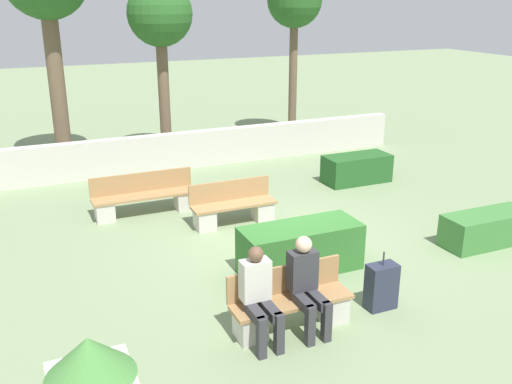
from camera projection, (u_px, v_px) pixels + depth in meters
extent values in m
plane|color=gray|center=(284.00, 245.00, 10.24)|extent=(60.00, 60.00, 0.00)
cube|color=beige|center=(192.00, 149.00, 14.77)|extent=(11.80, 0.30, 0.93)
cube|color=#A37A4C|center=(292.00, 302.00, 7.57)|extent=(1.67, 0.44, 0.05)
cube|color=#A37A4C|center=(285.00, 279.00, 7.71)|extent=(1.67, 0.04, 0.40)
cube|color=beige|center=(250.00, 326.00, 7.41)|extent=(0.36, 0.40, 0.38)
cube|color=beige|center=(331.00, 306.00, 7.87)|extent=(0.36, 0.40, 0.38)
cube|color=#A37A4C|center=(234.00, 205.00, 11.06)|extent=(1.67, 0.44, 0.05)
cube|color=#A37A4C|center=(229.00, 190.00, 11.20)|extent=(1.67, 0.04, 0.40)
cube|color=beige|center=(205.00, 220.00, 10.90)|extent=(0.36, 0.40, 0.38)
cube|color=beige|center=(263.00, 211.00, 11.36)|extent=(0.36, 0.40, 0.38)
cube|color=#A37A4C|center=(145.00, 196.00, 11.55)|extent=(2.10, 0.44, 0.05)
cube|color=#A37A4C|center=(141.00, 182.00, 11.69)|extent=(2.10, 0.04, 0.40)
cube|color=beige|center=(105.00, 212.00, 11.31)|extent=(0.36, 0.40, 0.38)
cube|color=beige|center=(184.00, 200.00, 11.93)|extent=(0.36, 0.40, 0.38)
cube|color=#333338|center=(255.00, 314.00, 7.12)|extent=(0.14, 0.46, 0.13)
cube|color=#333338|center=(270.00, 310.00, 7.20)|extent=(0.14, 0.46, 0.13)
cube|color=#333338|center=(261.00, 338.00, 6.99)|extent=(0.11, 0.11, 0.56)
cube|color=#333338|center=(279.00, 334.00, 7.08)|extent=(0.11, 0.11, 0.56)
cube|color=beige|center=(255.00, 280.00, 7.26)|extent=(0.38, 0.22, 0.54)
sphere|color=brown|center=(256.00, 254.00, 7.12)|extent=(0.20, 0.20, 0.20)
cube|color=#333338|center=(303.00, 302.00, 7.38)|extent=(0.14, 0.46, 0.13)
cube|color=#333338|center=(317.00, 299.00, 7.45)|extent=(0.14, 0.46, 0.13)
cube|color=#333338|center=(310.00, 326.00, 7.24)|extent=(0.11, 0.11, 0.56)
cube|color=#333338|center=(327.00, 322.00, 7.33)|extent=(0.11, 0.11, 0.56)
cube|color=#333338|center=(302.00, 270.00, 7.51)|extent=(0.38, 0.22, 0.54)
sphere|color=beige|center=(304.00, 244.00, 7.37)|extent=(0.22, 0.22, 0.22)
cube|color=#235623|center=(357.00, 169.00, 13.61)|extent=(1.59, 0.72, 0.66)
cube|color=#3D7A38|center=(487.00, 229.00, 10.23)|extent=(1.68, 0.65, 0.58)
cube|color=#33702D|center=(300.00, 248.00, 9.21)|extent=(1.96, 0.79, 0.77)
cone|color=#47843D|center=(89.00, 357.00, 5.60)|extent=(0.91, 0.91, 0.44)
cube|color=#282D42|center=(381.00, 286.00, 8.10)|extent=(0.43, 0.26, 0.68)
cylinder|color=#333338|center=(384.00, 258.00, 7.95)|extent=(0.02, 0.02, 0.20)
cylinder|color=brown|center=(57.00, 86.00, 14.52)|extent=(0.41, 0.41, 4.14)
cylinder|color=brown|center=(164.00, 96.00, 15.33)|extent=(0.30, 0.30, 3.34)
sphere|color=#285B23|center=(160.00, 13.00, 14.63)|extent=(1.69, 1.69, 1.69)
cylinder|color=brown|center=(293.00, 79.00, 17.34)|extent=(0.25, 0.25, 3.68)
sphere|color=#285B23|center=(295.00, 0.00, 16.59)|extent=(1.61, 1.61, 1.61)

